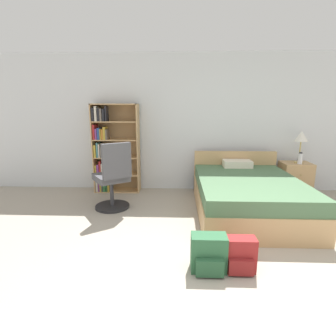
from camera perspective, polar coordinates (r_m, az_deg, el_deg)
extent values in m
plane|color=#A39989|center=(2.53, 15.29, -26.62)|extent=(14.00, 14.00, 0.00)
cube|color=silver|center=(5.16, 8.18, 9.50)|extent=(9.00, 0.06, 2.60)
cube|color=tan|center=(5.21, -15.66, 4.06)|extent=(0.02, 0.32, 1.67)
cube|color=tan|center=(5.02, -6.46, 4.13)|extent=(0.02, 0.32, 1.67)
cube|color=#A48256|center=(5.25, -10.76, 4.37)|extent=(0.86, 0.01, 1.67)
cube|color=tan|center=(5.28, -10.76, -4.79)|extent=(0.82, 0.31, 0.02)
cube|color=beige|center=(5.31, -14.95, -3.54)|extent=(0.04, 0.21, 0.23)
cube|color=#7A387F|center=(5.29, -14.61, -3.59)|extent=(0.02, 0.19, 0.23)
cube|color=gold|center=(5.30, -14.23, -3.64)|extent=(0.03, 0.23, 0.21)
cube|color=#665B51|center=(5.27, -13.97, -3.63)|extent=(0.02, 0.19, 0.22)
cube|color=#2D6638|center=(5.25, -13.54, -3.61)|extent=(0.04, 0.19, 0.23)
cube|color=#2D6638|center=(5.23, -13.11, -3.42)|extent=(0.02, 0.18, 0.27)
cube|color=gold|center=(5.24, -12.67, -3.77)|extent=(0.03, 0.20, 0.20)
cube|color=tan|center=(5.19, -10.91, -1.26)|extent=(0.82, 0.31, 0.02)
cube|color=gold|center=(5.23, -15.21, -0.24)|extent=(0.03, 0.21, 0.18)
cube|color=#7A387F|center=(5.20, -14.81, -0.22)|extent=(0.04, 0.19, 0.19)
cube|color=maroon|center=(5.19, -14.35, 0.12)|extent=(0.03, 0.19, 0.26)
cube|color=beige|center=(5.21, -13.88, -0.04)|extent=(0.03, 0.26, 0.21)
cube|color=orange|center=(5.16, -13.53, 0.16)|extent=(0.04, 0.18, 0.27)
cube|color=#665B51|center=(5.15, -13.00, -0.21)|extent=(0.03, 0.18, 0.20)
cube|color=orange|center=(5.16, -12.44, -0.20)|extent=(0.04, 0.22, 0.20)
cube|color=teal|center=(5.14, -11.99, -0.28)|extent=(0.03, 0.20, 0.19)
cube|color=tan|center=(5.12, -11.07, 2.37)|extent=(0.82, 0.31, 0.02)
cube|color=gold|center=(5.15, -15.41, 3.62)|extent=(0.04, 0.19, 0.23)
cube|color=teal|center=(5.15, -14.88, 3.90)|extent=(0.03, 0.22, 0.28)
cube|color=beige|center=(5.15, -14.49, 3.76)|extent=(0.02, 0.24, 0.25)
cube|color=#665B51|center=(5.12, -14.11, 3.46)|extent=(0.04, 0.20, 0.20)
cube|color=beige|center=(5.11, -13.66, 3.76)|extent=(0.03, 0.21, 0.25)
cube|color=orange|center=(5.11, -13.20, 3.67)|extent=(0.04, 0.22, 0.23)
cube|color=gold|center=(5.08, -12.76, 3.73)|extent=(0.02, 0.19, 0.25)
cube|color=tan|center=(5.07, -11.23, 6.09)|extent=(0.82, 0.31, 0.02)
cube|color=maroon|center=(5.14, -15.54, 7.59)|extent=(0.04, 0.25, 0.27)
cube|color=#7A387F|center=(5.11, -15.12, 7.17)|extent=(0.03, 0.22, 0.20)
cube|color=navy|center=(5.09, -14.68, 7.26)|extent=(0.04, 0.20, 0.21)
cube|color=gold|center=(5.09, -14.24, 7.18)|extent=(0.02, 0.22, 0.20)
cube|color=orange|center=(5.06, -13.92, 7.14)|extent=(0.03, 0.18, 0.19)
cube|color=gold|center=(5.06, -13.48, 7.41)|extent=(0.04, 0.21, 0.23)
cube|color=#665B51|center=(5.07, -13.02, 7.18)|extent=(0.02, 0.24, 0.19)
cube|color=tan|center=(5.05, -11.40, 9.87)|extent=(0.82, 0.31, 0.02)
cube|color=black|center=(5.10, -15.80, 11.14)|extent=(0.04, 0.22, 0.24)
cube|color=beige|center=(5.09, -15.19, 11.33)|extent=(0.04, 0.24, 0.27)
cube|color=black|center=(5.08, -14.62, 11.14)|extent=(0.04, 0.23, 0.23)
cube|color=#665B51|center=(5.08, -14.12, 11.15)|extent=(0.04, 0.26, 0.23)
cube|color=black|center=(5.03, -13.70, 11.14)|extent=(0.04, 0.18, 0.22)
cube|color=black|center=(5.02, -13.21, 11.44)|extent=(0.03, 0.18, 0.27)
cube|color=tan|center=(5.04, -11.57, 13.44)|extent=(0.86, 0.32, 0.02)
cube|color=tan|center=(4.25, 16.77, -7.13)|extent=(1.51, 2.09, 0.36)
cube|color=#4C704C|center=(4.17, 17.02, -3.51)|extent=(1.48, 2.05, 0.20)
cube|color=tan|center=(5.13, 14.20, -0.92)|extent=(1.51, 0.08, 0.81)
cube|color=silver|center=(4.88, 14.83, 0.93)|extent=(0.50, 0.30, 0.12)
cylinder|color=#232326|center=(4.44, -11.99, -8.15)|extent=(0.55, 0.55, 0.04)
cylinder|color=#333338|center=(4.37, -12.13, -5.33)|extent=(0.06, 0.06, 0.42)
cube|color=#4C4C51|center=(4.29, -12.30, -2.03)|extent=(0.67, 0.67, 0.10)
cube|color=#4C4C51|center=(3.97, -11.11, 1.51)|extent=(0.41, 0.32, 0.53)
cube|color=tan|center=(5.44, 25.89, -2.11)|extent=(0.52, 0.43, 0.61)
sphere|color=tan|center=(5.22, 26.98, -1.44)|extent=(0.02, 0.02, 0.02)
cylinder|color=tan|center=(5.40, 26.54, 1.15)|extent=(0.16, 0.16, 0.02)
cylinder|color=tan|center=(5.36, 26.76, 3.22)|extent=(0.02, 0.02, 0.38)
cone|color=white|center=(5.33, 27.06, 6.20)|extent=(0.23, 0.23, 0.19)
cylinder|color=silver|center=(5.27, 26.82, 1.83)|extent=(0.08, 0.08, 0.19)
cylinder|color=#2D2D33|center=(5.25, 26.94, 2.97)|extent=(0.05, 0.05, 0.02)
cube|color=maroon|center=(2.84, 15.22, -17.63)|extent=(0.32, 0.16, 0.35)
cube|color=maroon|center=(2.79, 15.64, -20.10)|extent=(0.24, 0.06, 0.16)
cube|color=#2D603D|center=(2.78, 8.82, -17.73)|extent=(0.35, 0.20, 0.37)
cube|color=#275234|center=(2.71, 9.09, -20.67)|extent=(0.27, 0.07, 0.17)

